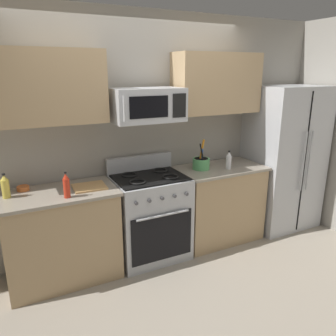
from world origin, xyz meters
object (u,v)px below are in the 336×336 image
object	(u,v)px
utensil_crock	(201,163)
prep_bowl	(23,188)
microwave	(147,105)
range_oven	(150,216)
bottle_hot_sauce	(66,186)
bottle_oil	(5,187)
refrigerator	(283,158)
bottle_vinegar	(229,161)
cutting_board	(89,187)

from	to	relation	value
utensil_crock	prep_bowl	distance (m)	1.88
microwave	prep_bowl	xyz separation A→B (m)	(-1.21, 0.16, -0.73)
range_oven	microwave	xyz separation A→B (m)	(-0.00, 0.03, 1.19)
range_oven	bottle_hot_sauce	size ratio (longest dim) A/B	4.57
microwave	bottle_oil	size ratio (longest dim) A/B	3.15
refrigerator	bottle_vinegar	size ratio (longest dim) A/B	8.57
range_oven	refrigerator	bearing A→B (deg)	-0.53
bottle_hot_sauce	utensil_crock	bearing A→B (deg)	8.07
range_oven	refrigerator	world-z (taller)	refrigerator
cutting_board	refrigerator	bearing A→B (deg)	-0.10
utensil_crock	bottle_hot_sauce	size ratio (longest dim) A/B	1.44
microwave	cutting_board	distance (m)	0.98
microwave	bottle_vinegar	world-z (taller)	microwave
utensil_crock	prep_bowl	bearing A→B (deg)	175.41
utensil_crock	bottle_oil	xyz separation A→B (m)	(-2.01, 0.02, 0.03)
utensil_crock	cutting_board	bearing A→B (deg)	-177.88
utensil_crock	bottle_vinegar	bearing A→B (deg)	-24.61
bottle_vinegar	range_oven	bearing A→B (deg)	174.18
range_oven	prep_bowl	world-z (taller)	range_oven
refrigerator	bottle_oil	xyz separation A→B (m)	(-3.23, 0.07, 0.11)
bottle_oil	utensil_crock	bearing A→B (deg)	-0.48
bottle_hot_sauce	bottle_oil	xyz separation A→B (m)	(-0.48, 0.23, -0.01)
range_oven	microwave	bearing A→B (deg)	90.08
range_oven	cutting_board	world-z (taller)	range_oven
utensil_crock	bottle_oil	size ratio (longest dim) A/B	1.52
refrigerator	bottle_oil	size ratio (longest dim) A/B	8.07
bottle_vinegar	prep_bowl	world-z (taller)	bottle_vinegar
utensil_crock	cutting_board	world-z (taller)	utensil_crock
refrigerator	utensil_crock	size ratio (longest dim) A/B	5.30
bottle_hot_sauce	bottle_oil	bearing A→B (deg)	154.17
range_oven	microwave	size ratio (longest dim) A/B	1.54
cutting_board	prep_bowl	bearing A→B (deg)	161.06
range_oven	bottle_vinegar	xyz separation A→B (m)	(0.94, -0.10, 0.53)
refrigerator	bottle_oil	world-z (taller)	refrigerator
microwave	prep_bowl	distance (m)	1.42
range_oven	bottle_hot_sauce	bearing A→B (deg)	-168.21
range_oven	bottle_hot_sauce	xyz separation A→B (m)	(-0.87, -0.18, 0.55)
bottle_oil	prep_bowl	distance (m)	0.21
cutting_board	prep_bowl	distance (m)	0.61
microwave	prep_bowl	bearing A→B (deg)	172.53
prep_bowl	bottle_vinegar	bearing A→B (deg)	-7.43
cutting_board	prep_bowl	xyz separation A→B (m)	(-0.58, 0.20, 0.01)
microwave	bottle_hot_sauce	world-z (taller)	microwave
range_oven	refrigerator	xyz separation A→B (m)	(1.87, -0.02, 0.43)
utensil_crock	cutting_board	size ratio (longest dim) A/B	1.12
range_oven	utensil_crock	xyz separation A→B (m)	(0.66, 0.03, 0.51)
bottle_hot_sauce	refrigerator	bearing A→B (deg)	3.43
refrigerator	bottle_vinegar	xyz separation A→B (m)	(-0.93, -0.08, 0.10)
microwave	bottle_vinegar	xyz separation A→B (m)	(0.94, -0.12, -0.66)
microwave	range_oven	bearing A→B (deg)	-89.92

